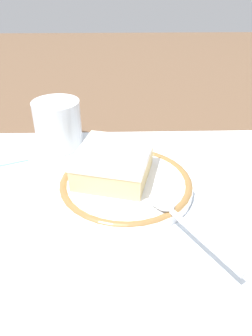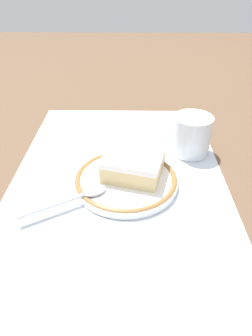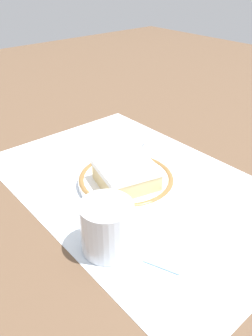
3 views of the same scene
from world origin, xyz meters
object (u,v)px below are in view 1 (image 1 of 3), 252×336
object	(u,v)px
cake_slice	(117,163)
cup	(58,127)
plate	(126,184)
sugar_packet	(10,158)
spoon	(176,214)

from	to	relation	value
cake_slice	cup	bearing A→B (deg)	-50.05
plate	cake_slice	world-z (taller)	cake_slice
plate	cake_slice	bearing A→B (deg)	-47.11
cup	sugar_packet	size ratio (longest dim) A/B	1.48
cake_slice	sugar_packet	bearing A→B (deg)	-22.45
cake_slice	cup	world-z (taller)	cup
plate	sugar_packet	bearing A→B (deg)	-24.62
plate	cup	world-z (taller)	cup
spoon	sugar_packet	distance (m)	0.27
sugar_packet	spoon	bearing A→B (deg)	146.45
cake_slice	plate	bearing A→B (deg)	132.89
plate	cup	bearing A→B (deg)	-49.73
cake_slice	spoon	bearing A→B (deg)	127.69
cake_slice	spoon	distance (m)	0.11
spoon	sugar_packet	world-z (taller)	spoon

